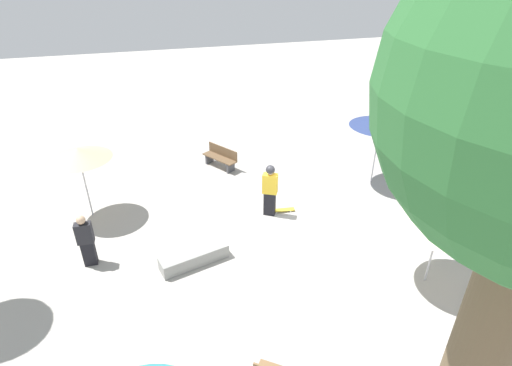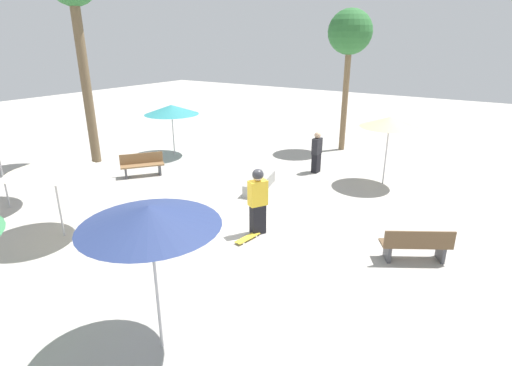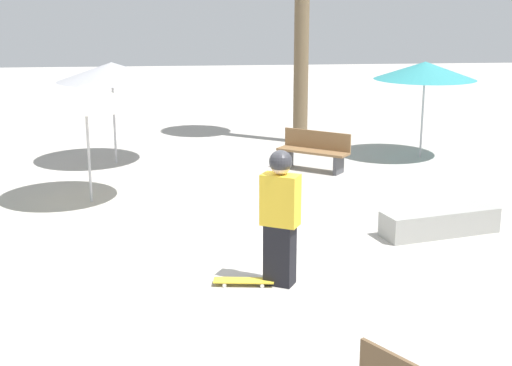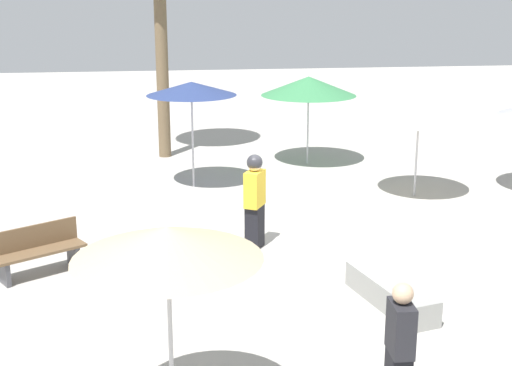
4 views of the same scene
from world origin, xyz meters
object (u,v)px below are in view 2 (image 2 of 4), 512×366
(skateboard, at_px, (248,238))
(bystander_watching, at_px, (317,152))
(concrete_ledge, at_px, (260,184))
(shade_umbrella_teal, at_px, (171,110))
(skater_main, at_px, (258,199))
(palm_tree_left, at_px, (350,35))
(shade_umbrella_tan, at_px, (390,122))
(bench_far, at_px, (416,245))
(bench_near, at_px, (142,165))
(shade_umbrella_navy, at_px, (149,216))
(shade_umbrella_cream, at_px, (52,165))

(skateboard, relative_size, bystander_watching, 0.51)
(concrete_ledge, height_order, shade_umbrella_teal, shade_umbrella_teal)
(skater_main, xyz_separation_m, skateboard, (0.01, 0.48, -0.92))
(concrete_ledge, xyz_separation_m, palm_tree_left, (-0.37, -6.58, 4.88))
(skateboard, xyz_separation_m, bystander_watching, (0.92, -6.09, 0.74))
(concrete_ledge, height_order, shade_umbrella_tan, shade_umbrella_tan)
(skater_main, bearing_deg, bench_far, 130.76)
(skater_main, xyz_separation_m, bench_near, (6.29, -1.61, -0.55))
(bench_near, distance_m, palm_tree_left, 10.32)
(palm_tree_left, bearing_deg, bench_near, 57.84)
(concrete_ledge, bearing_deg, shade_umbrella_navy, 110.36)
(skater_main, height_order, shade_umbrella_cream, shade_umbrella_cream)
(skater_main, bearing_deg, skateboard, 28.23)
(skateboard, bearing_deg, shade_umbrella_teal, -115.73)
(skateboard, xyz_separation_m, bench_far, (-3.88, -1.29, 0.37))
(shade_umbrella_cream, xyz_separation_m, shade_umbrella_teal, (3.06, -7.32, 0.07))
(skater_main, xyz_separation_m, shade_umbrella_teal, (7.30, -4.36, 1.06))
(shade_umbrella_cream, relative_size, bystander_watching, 1.39)
(bystander_watching, bearing_deg, palm_tree_left, 9.62)
(bench_near, bearing_deg, bystander_watching, 164.13)
(concrete_ledge, bearing_deg, skateboard, 117.94)
(shade_umbrella_cream, distance_m, palm_tree_left, 13.07)
(skater_main, relative_size, shade_umbrella_tan, 0.75)
(shade_umbrella_navy, xyz_separation_m, palm_tree_left, (2.32, -13.85, 2.64))
(palm_tree_left, bearing_deg, skater_main, 98.38)
(skateboard, xyz_separation_m, shade_umbrella_navy, (-0.94, 3.96, 2.39))
(skateboard, height_order, bystander_watching, bystander_watching)
(bench_far, relative_size, shade_umbrella_navy, 0.61)
(skateboard, relative_size, concrete_ledge, 0.41)
(concrete_ledge, xyz_separation_m, bench_near, (4.53, 1.22, 0.22))
(shade_umbrella_teal, xyz_separation_m, bystander_watching, (-6.37, -1.25, -1.24))
(skater_main, xyz_separation_m, shade_umbrella_navy, (-0.94, 4.44, 1.46))
(shade_umbrella_navy, relative_size, shade_umbrella_teal, 1.11)
(skateboard, xyz_separation_m, shade_umbrella_tan, (-1.68, -6.19, 2.19))
(shade_umbrella_teal, height_order, bystander_watching, shade_umbrella_teal)
(skater_main, relative_size, bench_near, 1.18)
(shade_umbrella_navy, bearing_deg, skater_main, -78.09)
(skateboard, height_order, bench_far, bench_far)
(skater_main, bearing_deg, shade_umbrella_tan, -167.38)
(bystander_watching, bearing_deg, shade_umbrella_navy, -166.76)
(concrete_ledge, bearing_deg, bystander_watching, -106.65)
(concrete_ledge, xyz_separation_m, bench_far, (-5.64, 2.02, 0.22))
(shade_umbrella_tan, distance_m, shade_umbrella_cream, 10.50)
(skater_main, height_order, shade_umbrella_teal, shade_umbrella_teal)
(concrete_ledge, distance_m, shade_umbrella_cream, 6.54)
(skateboard, distance_m, shade_umbrella_teal, 8.97)
(shade_umbrella_navy, height_order, shade_umbrella_teal, shade_umbrella_navy)
(bench_far, relative_size, shade_umbrella_tan, 0.66)
(bench_near, relative_size, shade_umbrella_tan, 0.63)
(skater_main, distance_m, shade_umbrella_teal, 8.57)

